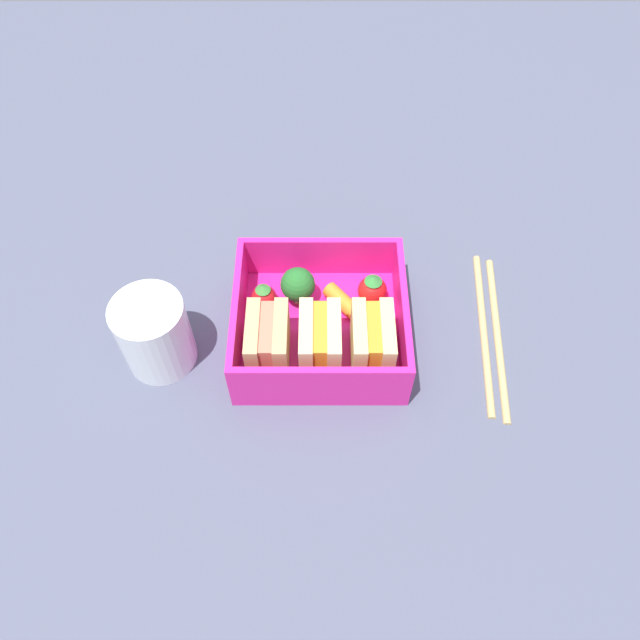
# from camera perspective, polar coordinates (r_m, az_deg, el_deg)

# --- Properties ---
(ground_plane) EXTENTS (1.20, 1.20, 0.02)m
(ground_plane) POSITION_cam_1_polar(r_m,az_deg,el_deg) (0.60, -0.00, -2.01)
(ground_plane) COLOR #4D5167
(bento_tray) EXTENTS (0.16, 0.15, 0.01)m
(bento_tray) POSITION_cam_1_polar(r_m,az_deg,el_deg) (0.59, -0.00, -1.16)
(bento_tray) COLOR #E7218E
(bento_tray) RESTS_ON ground_plane
(bento_rim) EXTENTS (0.16, 0.15, 0.05)m
(bento_rim) POSITION_cam_1_polar(r_m,az_deg,el_deg) (0.56, -0.00, 0.45)
(bento_rim) COLOR #E7218E
(bento_rim) RESTS_ON bento_tray
(sandwich_left) EXTENTS (0.04, 0.06, 0.05)m
(sandwich_left) POSITION_cam_1_polar(r_m,az_deg,el_deg) (0.55, 4.79, -1.91)
(sandwich_left) COLOR #DBC180
(sandwich_left) RESTS_ON bento_tray
(sandwich_center_left) EXTENTS (0.04, 0.06, 0.05)m
(sandwich_center_left) POSITION_cam_1_polar(r_m,az_deg,el_deg) (0.55, -0.00, -1.91)
(sandwich_center_left) COLOR #DFBC88
(sandwich_center_left) RESTS_ON bento_tray
(sandwich_center) EXTENTS (0.04, 0.06, 0.05)m
(sandwich_center) POSITION_cam_1_polar(r_m,az_deg,el_deg) (0.55, -4.79, -1.90)
(sandwich_center) COLOR tan
(sandwich_center) RESTS_ON bento_tray
(strawberry_far_left) EXTENTS (0.03, 0.03, 0.03)m
(strawberry_far_left) POSITION_cam_1_polar(r_m,az_deg,el_deg) (0.59, 4.81, 2.78)
(strawberry_far_left) COLOR red
(strawberry_far_left) RESTS_ON bento_tray
(carrot_stick_far_left) EXTENTS (0.04, 0.04, 0.02)m
(carrot_stick_far_left) POSITION_cam_1_polar(r_m,az_deg,el_deg) (0.59, 2.01, 1.77)
(carrot_stick_far_left) COLOR orange
(carrot_stick_far_left) RESTS_ON bento_tray
(broccoli_floret) EXTENTS (0.03, 0.03, 0.04)m
(broccoli_floret) POSITION_cam_1_polar(r_m,az_deg,el_deg) (0.58, -2.05, 3.23)
(broccoli_floret) COLOR #81C25C
(broccoli_floret) RESTS_ON bento_tray
(strawberry_left) EXTENTS (0.02, 0.02, 0.03)m
(strawberry_left) POSITION_cam_1_polar(r_m,az_deg,el_deg) (0.59, -5.17, 2.12)
(strawberry_left) COLOR red
(strawberry_left) RESTS_ON bento_tray
(chopstick_pair) EXTENTS (0.03, 0.18, 0.01)m
(chopstick_pair) POSITION_cam_1_polar(r_m,az_deg,el_deg) (0.61, 15.35, -0.85)
(chopstick_pair) COLOR tan
(chopstick_pair) RESTS_ON ground_plane
(drinking_glass) EXTENTS (0.06, 0.06, 0.07)m
(drinking_glass) POSITION_cam_1_polar(r_m,az_deg,el_deg) (0.57, -14.90, -1.22)
(drinking_glass) COLOR white
(drinking_glass) RESTS_ON ground_plane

